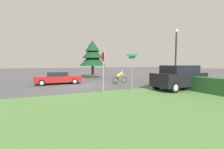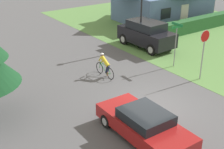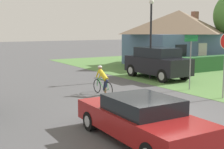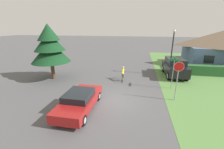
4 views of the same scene
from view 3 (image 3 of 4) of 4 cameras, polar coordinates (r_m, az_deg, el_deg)
The scene contains 8 objects.
ground_plane at distance 11.54m, azimuth 8.70°, elevation -7.48°, with size 140.00×140.00×0.00m, color #515154.
cottage_house at distance 28.29m, azimuth 12.04°, elevation 6.81°, with size 8.96×6.55×4.75m.
hedge_row at distance 24.64m, azimuth 17.46°, elevation 1.96°, with size 10.97×0.90×1.11m, color #285B2D.
sedan_left_lane at distance 8.84m, azimuth 5.35°, elevation -8.03°, with size 1.93×4.51×1.27m.
cyclist at distance 14.95m, azimuth -1.70°, elevation -1.11°, with size 0.44×1.78×1.39m.
parked_suv_right at distance 20.05m, azimuth 8.28°, elevation 2.15°, with size 2.16×4.51×1.96m.
street_lamp at distance 19.72m, azimuth 7.13°, elevation 8.09°, with size 0.30×0.30×5.00m.
street_name_sign at distance 16.46m, azimuth 14.19°, elevation 3.95°, with size 0.90×0.90×2.82m.
Camera 3 is at (-7.15, -8.51, 3.13)m, focal length 50.00 mm.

